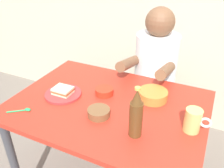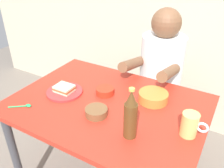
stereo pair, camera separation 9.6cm
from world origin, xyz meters
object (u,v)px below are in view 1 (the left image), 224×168
at_px(beer_mug, 193,120).
at_px(soup_bowl_orange, 153,95).
at_px(stool, 152,106).
at_px(plate_orange, 63,94).
at_px(sandwich, 63,90).
at_px(person_seated, 156,61).
at_px(beer_bottle, 136,114).
at_px(dining_table, 108,116).

distance_m(beer_mug, soup_bowl_orange, 0.31).
xyz_separation_m(stool, plate_orange, (-0.38, -0.67, 0.40)).
height_order(stool, soup_bowl_orange, soup_bowl_orange).
height_order(plate_orange, sandwich, sandwich).
bearing_deg(beer_mug, soup_bowl_orange, 143.51).
bearing_deg(stool, beer_mug, -60.96).
xyz_separation_m(stool, sandwich, (-0.38, -0.67, 0.42)).
bearing_deg(stool, person_seated, -90.00).
distance_m(beer_bottle, soup_bowl_orange, 0.34).
height_order(stool, plate_orange, plate_orange).
bearing_deg(person_seated, dining_table, -99.14).
relative_size(person_seated, sandwich, 6.54).
bearing_deg(sandwich, beer_bottle, -15.50).
bearing_deg(person_seated, soup_bowl_orange, -75.84).
height_order(dining_table, beer_bottle, beer_bottle).
xyz_separation_m(plate_orange, beer_mug, (0.75, 0.00, 0.05)).
distance_m(plate_orange, sandwich, 0.02).
relative_size(beer_mug, beer_bottle, 0.48).
bearing_deg(plate_orange, beer_bottle, -15.50).
distance_m(stool, soup_bowl_orange, 0.65).
height_order(dining_table, soup_bowl_orange, soup_bowl_orange).
height_order(dining_table, person_seated, person_seated).
distance_m(sandwich, beer_bottle, 0.54).
relative_size(plate_orange, beer_mug, 1.75).
height_order(sandwich, soup_bowl_orange, soup_bowl_orange).
height_order(sandwich, beer_bottle, beer_bottle).
distance_m(dining_table, beer_mug, 0.50).
relative_size(person_seated, beer_mug, 5.71).
bearing_deg(beer_bottle, person_seated, 99.29).
xyz_separation_m(dining_table, soup_bowl_orange, (0.22, 0.15, 0.12)).
bearing_deg(dining_table, soup_bowl_orange, 34.33).
distance_m(sandwich, beer_mug, 0.76).
relative_size(dining_table, beer_mug, 8.73).
bearing_deg(stool, sandwich, -119.85).
distance_m(person_seated, beer_bottle, 0.82).
bearing_deg(dining_table, person_seated, 80.86).
bearing_deg(dining_table, stool, 81.02).
xyz_separation_m(dining_table, beer_mug, (0.47, -0.04, 0.15)).
relative_size(dining_table, soup_bowl_orange, 6.47).
bearing_deg(beer_bottle, beer_mug, 31.21).
bearing_deg(beer_bottle, dining_table, 141.63).
xyz_separation_m(beer_mug, beer_bottle, (-0.24, -0.15, 0.06)).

